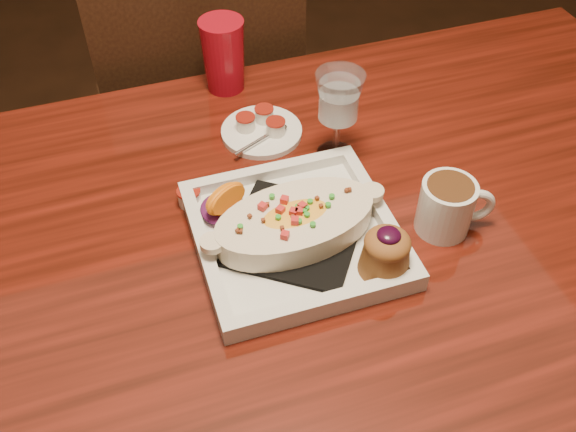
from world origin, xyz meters
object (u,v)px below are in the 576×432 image
object	(u,v)px
table	(290,294)
saucer	(261,129)
plate	(302,230)
coffee_mug	(448,205)
chair_far	(201,121)
red_tumbler	(223,55)
goblet	(339,102)

from	to	relation	value
table	saucer	xyz separation A→B (m)	(0.04, 0.25, 0.11)
table	plate	xyz separation A→B (m)	(0.02, 0.01, 0.13)
table	coffee_mug	xyz separation A→B (m)	(0.22, -0.03, 0.14)
chair_far	plate	distance (m)	0.68
table	saucer	distance (m)	0.28
coffee_mug	red_tumbler	bearing A→B (deg)	130.36
chair_far	saucer	bearing A→B (deg)	95.49
table	saucer	size ratio (longest dim) A/B	11.40
plate	saucer	bearing A→B (deg)	86.68
saucer	plate	bearing A→B (deg)	-93.97
saucer	red_tumbler	world-z (taller)	red_tumbler
table	red_tumbler	distance (m)	0.43
plate	saucer	world-z (taller)	plate
table	plate	distance (m)	0.13
chair_far	coffee_mug	distance (m)	0.75
coffee_mug	red_tumbler	world-z (taller)	red_tumbler
table	chair_far	bearing A→B (deg)	90.00
plate	coffee_mug	bearing A→B (deg)	-8.88
chair_far	coffee_mug	size ratio (longest dim) A/B	8.80
chair_far	plate	bearing A→B (deg)	91.77
plate	goblet	distance (m)	0.21
saucer	goblet	bearing A→B (deg)	-43.83
chair_far	goblet	distance (m)	0.60
table	red_tumbler	xyz separation A→B (m)	(0.02, 0.40, 0.16)
table	goblet	xyz separation A→B (m)	(0.13, 0.16, 0.20)
goblet	saucer	distance (m)	0.16
chair_far	red_tumbler	xyz separation A→B (m)	(0.02, -0.23, 0.31)
coffee_mug	chair_far	bearing A→B (deg)	123.36
table	red_tumbler	world-z (taller)	red_tumbler
goblet	saucer	xyz separation A→B (m)	(-0.09, 0.09, -0.09)
table	goblet	bearing A→B (deg)	51.51
chair_far	saucer	size ratio (longest dim) A/B	7.07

